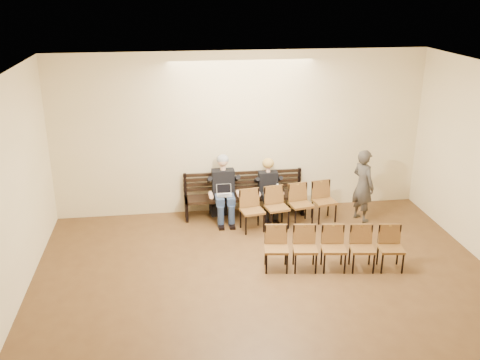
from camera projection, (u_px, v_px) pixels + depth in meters
The scene contains 11 objects.
ground at pixel (292, 350), 7.41m from camera, with size 10.00×10.00×0.00m, color brown.
room_walls at pixel (285, 159), 7.26m from camera, with size 8.02×10.01×3.51m.
bench at pixel (244, 205), 11.65m from camera, with size 2.60×0.90×0.45m, color black.
seated_man at pixel (224, 188), 11.31m from camera, with size 0.59×0.81×1.41m, color black, non-canonical shape.
seated_woman at pixel (269, 191), 11.48m from camera, with size 0.50×0.69×1.16m, color black, non-canonical shape.
laptop at pixel (225, 197), 11.18m from camera, with size 0.31×0.25×0.23m, color #BCBCC1.
water_bottle at pixel (277, 194), 11.31m from camera, with size 0.07×0.07×0.24m, color silver.
bag at pixel (218, 209), 11.70m from camera, with size 0.35×0.24×0.26m, color black.
passerby at pixel (363, 180), 11.18m from camera, with size 0.66×0.43×1.80m, color #39352E.
chair_row_front at pixel (289, 206), 11.09m from camera, with size 2.06×0.46×0.85m, color olive.
chair_row_back at pixel (334, 249), 9.37m from camera, with size 2.43×0.43×0.79m, color olive.
Camera 1 is at (-1.58, -5.97, 4.78)m, focal length 40.00 mm.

